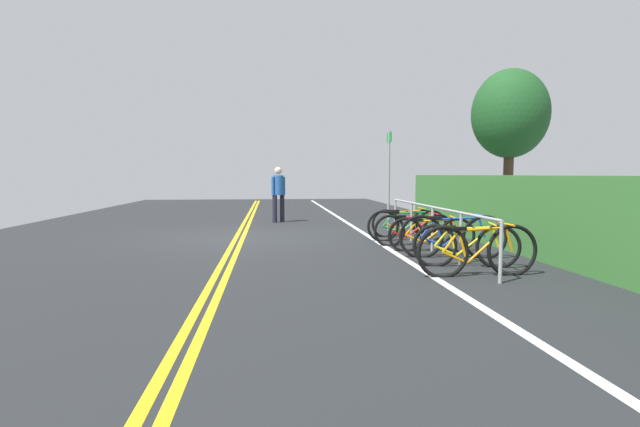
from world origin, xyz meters
TOP-DOWN VIEW (x-y plane):
  - ground_plane at (0.00, 0.00)m, footprint 34.39×12.80m
  - centre_line_yellow_inner at (0.00, -0.08)m, footprint 30.95×0.10m
  - centre_line_yellow_outer at (0.00, 0.08)m, footprint 30.95×0.10m
  - bike_lane_stripe_white at (0.00, 2.99)m, footprint 30.95×0.12m
  - bike_rack at (2.52, 3.73)m, footprint 5.51×0.05m
  - bicycle_0 at (0.35, 3.84)m, footprint 0.46×1.65m
  - bicycle_1 at (1.07, 3.67)m, footprint 0.46×1.77m
  - bicycle_2 at (1.73, 3.62)m, footprint 0.46×1.71m
  - bicycle_3 at (2.55, 3.71)m, footprint 0.46×1.62m
  - bicycle_4 at (3.26, 3.85)m, footprint 0.49×1.84m
  - bicycle_5 at (4.09, 3.75)m, footprint 0.52×1.63m
  - bicycle_6 at (4.78, 3.63)m, footprint 0.46×1.79m
  - pedestrian at (-3.34, 0.95)m, footprint 0.32×0.42m
  - sign_post_near at (-0.92, 3.74)m, footprint 0.36×0.06m
  - hedge_backdrop at (4.02, 5.59)m, footprint 14.46×0.89m
  - tree_near_left at (-1.67, 7.33)m, footprint 2.08×2.08m

SIDE VIEW (x-z plane):
  - ground_plane at x=0.00m, z-range -0.05..0.00m
  - centre_line_yellow_inner at x=0.00m, z-range 0.00..0.00m
  - centre_line_yellow_outer at x=0.00m, z-range 0.00..0.00m
  - bike_lane_stripe_white at x=0.00m, z-range 0.00..0.00m
  - bicycle_2 at x=1.73m, z-range -0.02..0.66m
  - bicycle_3 at x=2.55m, z-range -0.02..0.67m
  - bicycle_0 at x=0.35m, z-range -0.02..0.67m
  - bicycle_5 at x=4.09m, z-range -0.02..0.69m
  - bicycle_1 at x=1.07m, z-range -0.02..0.69m
  - bicycle_6 at x=4.78m, z-range -0.02..0.76m
  - bicycle_4 at x=3.26m, z-range -0.02..0.77m
  - bike_rack at x=2.52m, z-range 0.20..1.05m
  - hedge_backdrop at x=4.02m, z-range 0.00..1.42m
  - pedestrian at x=-3.34m, z-range 0.12..1.79m
  - sign_post_near at x=-0.92m, z-range 0.24..2.80m
  - tree_near_left at x=-1.67m, z-range 0.92..5.26m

